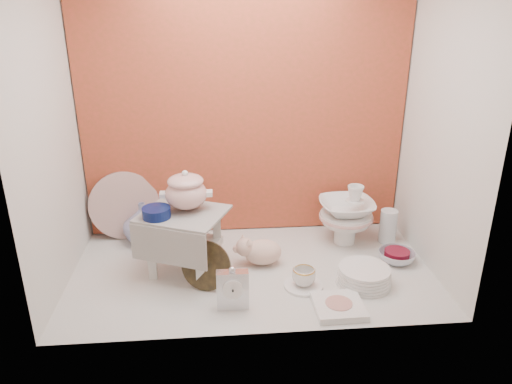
# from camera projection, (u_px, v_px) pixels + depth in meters

# --- Properties ---
(ground) EXTENTS (1.80, 1.80, 0.00)m
(ground) POSITION_uv_depth(u_px,v_px,m) (252.00, 271.00, 2.46)
(ground) COLOR silver
(ground) RESTS_ON ground
(niche_shell) EXTENTS (1.86, 1.03, 1.53)m
(niche_shell) POSITION_uv_depth(u_px,v_px,m) (249.00, 79.00, 2.28)
(niche_shell) COLOR #C14430
(niche_shell) RESTS_ON ground
(step_stool) EXTENTS (0.48, 0.46, 0.33)m
(step_stool) POSITION_uv_depth(u_px,v_px,m) (185.00, 243.00, 2.39)
(step_stool) COLOR silver
(step_stool) RESTS_ON ground
(soup_tureen) EXTENTS (0.26, 0.26, 0.20)m
(soup_tureen) POSITION_uv_depth(u_px,v_px,m) (186.00, 190.00, 2.33)
(soup_tureen) COLOR white
(soup_tureen) RESTS_ON step_stool
(cobalt_bowl) EXTENTS (0.15, 0.15, 0.05)m
(cobalt_bowl) POSITION_uv_depth(u_px,v_px,m) (156.00, 212.00, 2.27)
(cobalt_bowl) COLOR #091549
(cobalt_bowl) RESTS_ON step_stool
(floral_platter) EXTENTS (0.40, 0.14, 0.39)m
(floral_platter) POSITION_uv_depth(u_px,v_px,m) (124.00, 205.00, 2.74)
(floral_platter) COLOR white
(floral_platter) RESTS_ON ground
(blue_white_vase) EXTENTS (0.27, 0.27, 0.23)m
(blue_white_vase) POSITION_uv_depth(u_px,v_px,m) (143.00, 223.00, 2.71)
(blue_white_vase) COLOR silver
(blue_white_vase) RESTS_ON ground
(lacquer_tray) EXTENTS (0.25, 0.15, 0.23)m
(lacquer_tray) POSITION_uv_depth(u_px,v_px,m) (206.00, 266.00, 2.27)
(lacquer_tray) COLOR black
(lacquer_tray) RESTS_ON ground
(mantel_clock) EXTENTS (0.14, 0.05, 0.20)m
(mantel_clock) POSITION_uv_depth(u_px,v_px,m) (233.00, 288.00, 2.13)
(mantel_clock) COLOR silver
(mantel_clock) RESTS_ON ground
(plush_pig) EXTENTS (0.29, 0.25, 0.15)m
(plush_pig) POSITION_uv_depth(u_px,v_px,m) (263.00, 252.00, 2.49)
(plush_pig) COLOR beige
(plush_pig) RESTS_ON ground
(teacup_saucer) EXTENTS (0.21, 0.21, 0.01)m
(teacup_saucer) POSITION_uv_depth(u_px,v_px,m) (303.00, 286.00, 2.32)
(teacup_saucer) COLOR white
(teacup_saucer) RESTS_ON ground
(gold_rim_teacup) EXTENTS (0.14, 0.14, 0.09)m
(gold_rim_teacup) POSITION_uv_depth(u_px,v_px,m) (304.00, 276.00, 2.30)
(gold_rim_teacup) COLOR white
(gold_rim_teacup) RESTS_ON teacup_saucer
(lattice_dish) EXTENTS (0.22, 0.22, 0.03)m
(lattice_dish) POSITION_uv_depth(u_px,v_px,m) (339.00, 306.00, 2.15)
(lattice_dish) COLOR white
(lattice_dish) RESTS_ON ground
(dinner_plate_stack) EXTENTS (0.34, 0.34, 0.09)m
(dinner_plate_stack) POSITION_uv_depth(u_px,v_px,m) (364.00, 276.00, 2.33)
(dinner_plate_stack) COLOR white
(dinner_plate_stack) RESTS_ON ground
(crystal_bowl) EXTENTS (0.19, 0.19, 0.06)m
(crystal_bowl) POSITION_uv_depth(u_px,v_px,m) (397.00, 257.00, 2.53)
(crystal_bowl) COLOR silver
(crystal_bowl) RESTS_ON ground
(clear_glass_vase) EXTENTS (0.11, 0.11, 0.19)m
(clear_glass_vase) POSITION_uv_depth(u_px,v_px,m) (388.00, 226.00, 2.72)
(clear_glass_vase) COLOR silver
(clear_glass_vase) RESTS_ON ground
(porcelain_tower) EXTENTS (0.32, 0.32, 0.34)m
(porcelain_tower) POSITION_uv_depth(u_px,v_px,m) (346.00, 214.00, 2.69)
(porcelain_tower) COLOR white
(porcelain_tower) RESTS_ON ground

